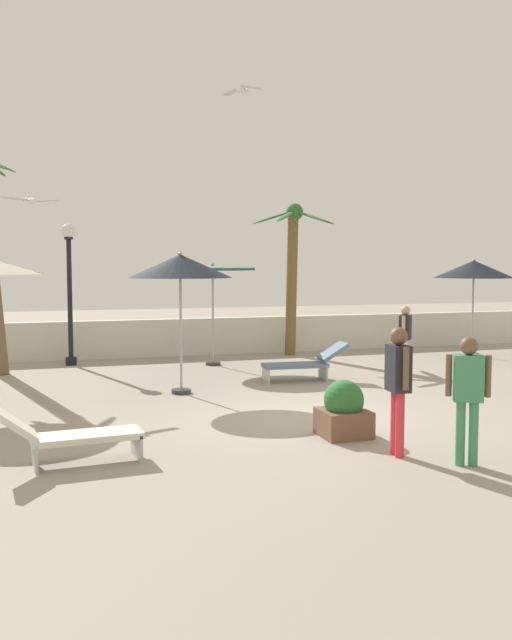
% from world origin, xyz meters
% --- Properties ---
extents(ground_plane, '(56.00, 56.00, 0.00)m').
position_xyz_m(ground_plane, '(0.00, 0.00, 0.00)').
color(ground_plane, '#9E9384').
extents(boundary_wall, '(25.20, 0.30, 1.03)m').
position_xyz_m(boundary_wall, '(0.00, 8.25, 0.51)').
color(boundary_wall, silver).
rests_on(boundary_wall, ground_plane).
extents(patio_umbrella_1, '(2.03, 2.03, 2.79)m').
position_xyz_m(patio_umbrella_1, '(-1.62, 2.65, 2.50)').
color(patio_umbrella_1, '#333338').
rests_on(patio_umbrella_1, ground_plane).
extents(patio_umbrella_2, '(2.12, 2.12, 2.57)m').
position_xyz_m(patio_umbrella_2, '(-0.12, 6.20, 2.30)').
color(patio_umbrella_2, '#333338').
rests_on(patio_umbrella_2, ground_plane).
extents(patio_umbrella_3, '(2.14, 2.14, 2.68)m').
position_xyz_m(patio_umbrella_3, '(7.14, 5.78, 2.38)').
color(patio_umbrella_3, '#333338').
rests_on(patio_umbrella_3, ground_plane).
extents(palm_tree_1, '(2.32, 2.30, 4.22)m').
position_xyz_m(palm_tree_1, '(2.48, 7.48, 2.64)').
color(palm_tree_1, brown).
rests_on(palm_tree_1, ground_plane).
extents(lamp_post_0, '(0.36, 0.36, 3.55)m').
position_xyz_m(lamp_post_0, '(-3.55, 7.25, 2.19)').
color(lamp_post_0, black).
rests_on(lamp_post_0, ground_plane).
extents(lounge_chair_0, '(1.92, 0.73, 0.84)m').
position_xyz_m(lounge_chair_0, '(-3.96, -1.79, 0.39)').
color(lounge_chair_0, '#B7B7BC').
rests_on(lounge_chair_0, ground_plane).
extents(lounge_chair_1, '(1.90, 0.67, 0.83)m').
position_xyz_m(lounge_chair_1, '(1.26, 3.31, 0.40)').
color(lounge_chair_1, '#B7B7BC').
rests_on(lounge_chair_1, ground_plane).
extents(guest_0, '(0.27, 0.56, 1.73)m').
position_xyz_m(guest_0, '(0.28, -2.64, 1.05)').
color(guest_0, '#D8333F').
rests_on(guest_0, ground_plane).
extents(guest_2, '(0.51, 0.38, 1.65)m').
position_xyz_m(guest_2, '(0.90, -3.31, 1.00)').
color(guest_2, '#3F8C59').
rests_on(guest_2, ground_plane).
extents(guest_3, '(0.41, 0.45, 1.58)m').
position_xyz_m(guest_3, '(3.83, 3.56, 0.95)').
color(guest_3, silver).
rests_on(guest_3, ground_plane).
extents(seagull_0, '(1.19, 0.76, 0.14)m').
position_xyz_m(seagull_0, '(-4.40, 4.58, 3.87)').
color(seagull_0, white).
extents(seagull_1, '(0.65, 0.93, 0.16)m').
position_xyz_m(seagull_1, '(-0.15, 3.32, 6.13)').
color(seagull_1, white).
extents(planter, '(0.70, 0.70, 0.85)m').
position_xyz_m(planter, '(0.03, -1.46, 0.38)').
color(planter, brown).
rests_on(planter, ground_plane).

